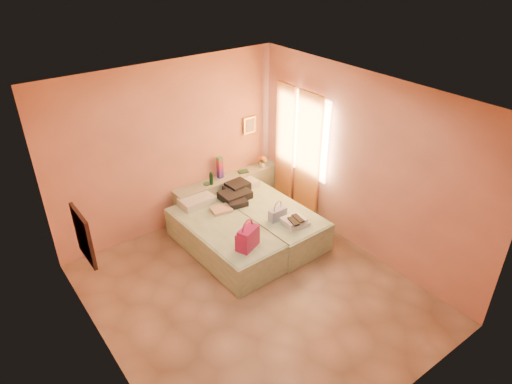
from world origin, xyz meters
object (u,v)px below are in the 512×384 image
(flower_vase, at_px, (262,161))
(blue_handbag, at_px, (278,214))
(bed_left, at_px, (224,239))
(water_bottle, at_px, (211,179))
(magenta_handbag, at_px, (248,238))
(bed_right, at_px, (269,220))
(towel_stack, at_px, (296,221))
(headboard_ledge, at_px, (228,193))
(green_book, at_px, (243,172))

(flower_vase, height_order, blue_handbag, flower_vase)
(bed_left, distance_m, water_bottle, 1.19)
(magenta_handbag, height_order, blue_handbag, magenta_handbag)
(bed_left, height_order, bed_right, same)
(magenta_handbag, bearing_deg, towel_stack, -19.71)
(headboard_ledge, bearing_deg, water_bottle, -170.77)
(green_book, distance_m, towel_stack, 1.67)
(green_book, distance_m, magenta_handbag, 2.03)
(blue_handbag, bearing_deg, headboard_ledge, 89.06)
(bed_right, distance_m, blue_handbag, 0.51)
(green_book, distance_m, blue_handbag, 1.42)
(flower_vase, height_order, magenta_handbag, flower_vase)
(water_bottle, xyz_separation_m, blue_handbag, (0.37, -1.34, -0.17))
(headboard_ledge, height_order, blue_handbag, blue_handbag)
(headboard_ledge, xyz_separation_m, bed_right, (0.12, -1.05, -0.08))
(headboard_ledge, bearing_deg, towel_stack, -85.32)
(bed_left, height_order, blue_handbag, blue_handbag)
(bed_left, height_order, green_book, green_book)
(flower_vase, bearing_deg, water_bottle, -179.55)
(bed_right, bearing_deg, headboard_ledge, 94.77)
(magenta_handbag, relative_size, towel_stack, 1.01)
(flower_vase, bearing_deg, magenta_handbag, -132.84)
(water_bottle, relative_size, magenta_handbag, 0.63)
(green_book, xyz_separation_m, blue_handbag, (-0.33, -1.38, -0.07))
(headboard_ledge, distance_m, green_book, 0.47)
(headboard_ledge, distance_m, water_bottle, 0.57)
(headboard_ledge, height_order, flower_vase, flower_vase)
(headboard_ledge, distance_m, blue_handbag, 1.43)
(bed_left, relative_size, towel_stack, 5.71)
(green_book, bearing_deg, bed_left, -119.16)
(water_bottle, height_order, magenta_handbag, water_bottle)
(water_bottle, bearing_deg, bed_right, -63.73)
(headboard_ledge, bearing_deg, bed_right, -83.38)
(bed_right, relative_size, towel_stack, 5.71)
(water_bottle, height_order, flower_vase, flower_vase)
(bed_left, xyz_separation_m, bed_right, (0.90, 0.00, 0.00))
(flower_vase, relative_size, towel_stack, 0.71)
(blue_handbag, relative_size, towel_stack, 0.83)
(bed_left, distance_m, green_book, 1.57)
(flower_vase, bearing_deg, bed_right, -121.79)
(bed_left, bearing_deg, flower_vase, 31.48)
(bed_right, xyz_separation_m, water_bottle, (-0.49, 0.99, 0.51))
(headboard_ledge, distance_m, flower_vase, 0.87)
(headboard_ledge, xyz_separation_m, magenta_handbag, (-0.80, -1.71, 0.34))
(green_book, xyz_separation_m, magenta_handbag, (-1.13, -1.69, 0.00))
(magenta_handbag, distance_m, blue_handbag, 0.86)
(water_bottle, xyz_separation_m, green_book, (0.70, 0.04, -0.10))
(bed_left, distance_m, towel_stack, 1.15)
(water_bottle, distance_m, magenta_handbag, 1.71)
(green_book, height_order, magenta_handbag, magenta_handbag)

